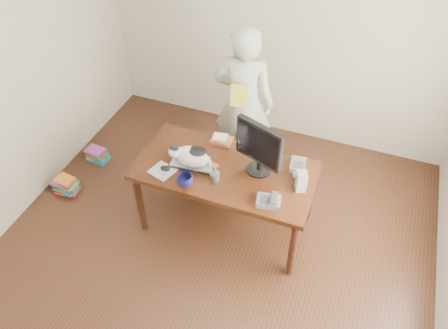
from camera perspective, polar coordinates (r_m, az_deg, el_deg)
room at (r=3.07m, az=-3.66°, el=0.17°), size 4.50×4.50×4.50m
desk at (r=4.04m, az=0.65°, el=-1.38°), size 1.60×0.80×0.75m
keyboard at (r=3.91m, az=-4.17°, el=-0.06°), size 0.43×0.20×0.02m
cat at (r=3.84m, az=-4.44°, el=1.12°), size 0.40×0.24×0.23m
monitor at (r=3.68m, az=4.62°, el=2.37°), size 0.44×0.29×0.51m
pen_cup at (r=3.74m, az=-1.21°, el=-1.50°), size 0.10×0.10×0.21m
mousepad at (r=3.90m, az=-8.05°, el=-0.82°), size 0.25×0.24×0.00m
mouse at (r=3.89m, az=-7.69°, el=-0.50°), size 0.11×0.08×0.04m
coffee_mug at (r=3.72m, az=-5.10°, el=-2.07°), size 0.17×0.17×0.11m
phone at (r=3.60m, az=5.92°, el=-4.76°), size 0.22×0.19×0.09m
speaker at (r=3.70m, az=10.06°, el=-2.17°), size 0.11×0.12×0.19m
baseball at (r=3.83m, az=9.45°, el=-1.32°), size 0.07×0.07×0.07m
book_stack at (r=4.12m, az=-0.35°, el=3.17°), size 0.22×0.17×0.08m
calculator at (r=3.94m, az=9.64°, el=-0.03°), size 0.15×0.19×0.05m
person at (r=4.49m, az=2.58°, el=8.03°), size 0.66×0.47×1.70m
held_book at (r=4.24m, az=1.91°, el=8.99°), size 0.17×0.11×0.22m
book_pile_a at (r=4.95m, az=-19.96°, el=-2.56°), size 0.27×0.22×0.18m
book_pile_b at (r=5.24m, az=-16.25°, el=1.25°), size 0.26×0.20×0.15m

